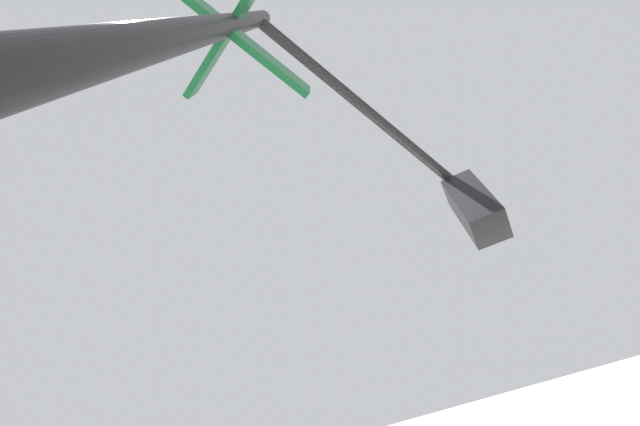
# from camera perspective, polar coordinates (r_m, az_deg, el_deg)

# --- Properties ---
(traffic_signal_near) EXTENTS (1.61, 2.82, 5.52)m
(traffic_signal_near) POSITION_cam_1_polar(r_m,az_deg,el_deg) (2.37, 8.51, 8.88)
(traffic_signal_near) COLOR black
(traffic_signal_near) RESTS_ON ground_plane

